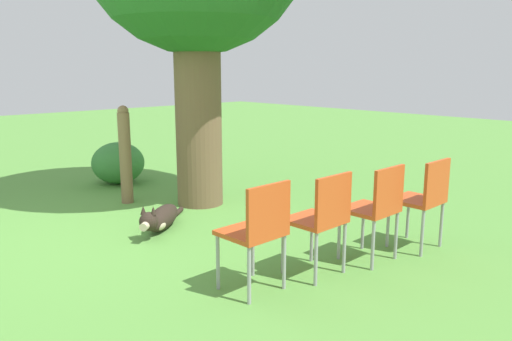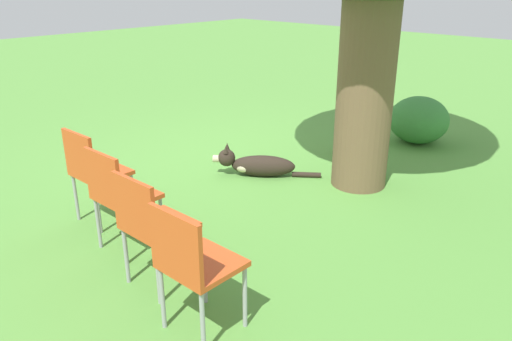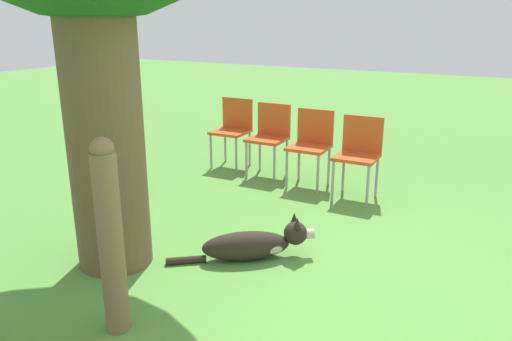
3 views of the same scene
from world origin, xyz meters
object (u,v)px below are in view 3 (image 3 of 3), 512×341
(red_chair_1, at_px, (311,141))
(red_chair_2, at_px, (270,133))
(red_chair_3, at_px, (233,126))
(dog, at_px, (255,244))
(fence_post, at_px, (110,238))
(red_chair_0, at_px, (359,150))

(red_chair_1, xyz_separation_m, red_chair_2, (0.13, 0.61, 0.00))
(red_chair_2, relative_size, red_chair_3, 1.00)
(dog, distance_m, red_chair_1, 2.03)
(fence_post, height_order, red_chair_2, fence_post)
(red_chair_0, bearing_deg, dog, -9.41)
(red_chair_3, bearing_deg, fence_post, 18.69)
(red_chair_1, height_order, red_chair_2, same)
(fence_post, height_order, red_chair_0, fence_post)
(fence_post, bearing_deg, red_chair_1, 0.33)
(dog, height_order, red_chair_2, red_chair_2)
(fence_post, xyz_separation_m, red_chair_1, (3.23, 0.02, -0.11))
(dog, xyz_separation_m, fence_post, (-1.27, 0.31, 0.51))
(dog, relative_size, red_chair_3, 1.14)
(dog, bearing_deg, red_chair_2, 76.46)
(dog, relative_size, fence_post, 0.80)
(red_chair_0, height_order, red_chair_3, same)
(red_chair_3, bearing_deg, red_chair_2, 77.08)
(dog, distance_m, red_chair_0, 1.89)
(red_chair_1, distance_m, red_chair_2, 0.62)
(fence_post, relative_size, red_chair_3, 1.42)
(red_chair_0, xyz_separation_m, red_chair_1, (0.13, 0.61, 0.00))
(dog, relative_size, red_chair_2, 1.14)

